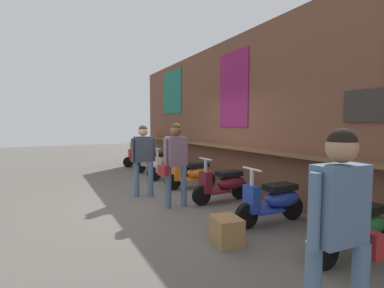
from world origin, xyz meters
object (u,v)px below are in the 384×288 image
object	(u,v)px
shopper_with_handbag	(175,156)
merchandise_crate	(226,230)
scooter_cream	(172,166)
scooter_green	(356,227)
shopper_browsing	(340,217)
scooter_silver	(156,161)
scooter_red	(143,157)
scooter_blue	(275,200)
scooter_orange	(194,173)
scooter_maroon	(225,184)
shopper_passing	(143,153)

from	to	relation	value
shopper_with_handbag	merchandise_crate	bearing A→B (deg)	-13.17
scooter_cream	scooter_green	size ratio (longest dim) A/B	1.00
merchandise_crate	shopper_browsing	bearing A→B (deg)	-9.86
scooter_cream	merchandise_crate	bearing A→B (deg)	74.80
scooter_silver	shopper_with_handbag	distance (m)	4.31
merchandise_crate	scooter_red	bearing A→B (deg)	170.93
scooter_green	shopper_with_handbag	xyz separation A→B (m)	(-2.99, -1.11, 0.65)
scooter_silver	scooter_cream	distance (m)	1.44
scooter_blue	scooter_cream	bearing A→B (deg)	-88.39
scooter_green	scooter_orange	bearing A→B (deg)	-90.56
scooter_red	scooter_maroon	size ratio (longest dim) A/B	1.00
scooter_red	shopper_browsing	bearing A→B (deg)	82.98
scooter_orange	scooter_silver	bearing A→B (deg)	-85.85
shopper_passing	scooter_maroon	bearing A→B (deg)	51.32
scooter_green	shopper_with_handbag	bearing A→B (deg)	-70.17
scooter_cream	scooter_orange	world-z (taller)	same
scooter_green	scooter_cream	bearing A→B (deg)	-90.56
scooter_maroon	scooter_blue	world-z (taller)	same
scooter_red	scooter_blue	distance (m)	7.14
scooter_red	scooter_maroon	bearing A→B (deg)	92.22
scooter_red	scooter_silver	bearing A→B (deg)	92.22
scooter_cream	scooter_red	bearing A→B (deg)	-90.63
scooter_green	shopper_browsing	distance (m)	1.82
scooter_maroon	shopper_browsing	bearing A→B (deg)	66.50
scooter_cream	scooter_green	xyz separation A→B (m)	(5.67, 0.00, 0.00)
scooter_orange	merchandise_crate	xyz separation A→B (m)	(3.20, -1.19, -0.20)
shopper_with_handbag	scooter_orange	bearing A→B (deg)	128.78
scooter_cream	shopper_passing	world-z (taller)	shopper_passing
shopper_with_handbag	shopper_passing	distance (m)	1.15
scooter_orange	shopper_with_handbag	bearing A→B (deg)	53.81
shopper_passing	merchandise_crate	bearing A→B (deg)	6.45
scooter_maroon	shopper_with_handbag	xyz separation A→B (m)	(-0.11, -1.11, 0.65)
scooter_cream	scooter_blue	distance (m)	4.27
shopper_browsing	merchandise_crate	size ratio (longest dim) A/B	3.68
scooter_silver	scooter_green	distance (m)	7.10
scooter_blue	scooter_green	xyz separation A→B (m)	(1.40, 0.00, 0.00)
scooter_cream	scooter_maroon	distance (m)	2.79
scooter_maroon	scooter_red	bearing A→B (deg)	-91.10
scooter_green	scooter_maroon	bearing A→B (deg)	-90.56
scooter_green	merchandise_crate	world-z (taller)	scooter_green
shopper_browsing	shopper_passing	distance (m)	4.90
scooter_orange	scooter_blue	xyz separation A→B (m)	(2.90, 0.00, 0.00)
scooter_silver	scooter_maroon	bearing A→B (deg)	91.41
scooter_red	scooter_cream	world-z (taller)	same
shopper_browsing	scooter_green	bearing A→B (deg)	-57.96
shopper_passing	scooter_blue	bearing A→B (deg)	29.73
scooter_cream	scooter_orange	bearing A→B (deg)	89.36
scooter_orange	shopper_browsing	distance (m)	5.36
scooter_blue	shopper_browsing	size ratio (longest dim) A/B	0.85
scooter_orange	shopper_with_handbag	xyz separation A→B (m)	(1.31, -1.11, 0.65)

